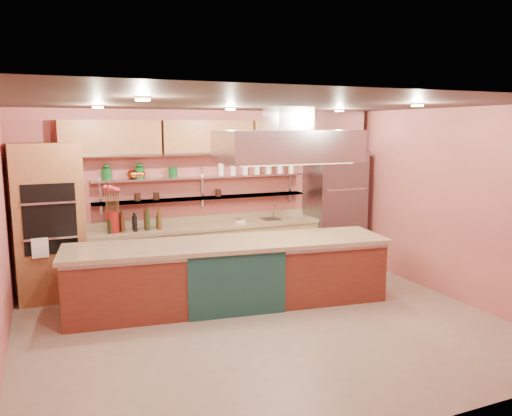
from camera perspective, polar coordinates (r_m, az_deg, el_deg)
name	(u,v)px	position (r m, az deg, el deg)	size (l,w,h in m)	color
floor	(265,326)	(6.58, 0.98, -13.37)	(6.00, 5.00, 0.02)	gray
ceiling	(265,103)	(6.08, 1.05, 11.88)	(6.00, 5.00, 0.02)	black
wall_back	(205,194)	(8.49, -5.89, 1.61)	(6.00, 0.04, 2.80)	#BD5D59
wall_front	(395,272)	(4.09, 15.58, -7.01)	(6.00, 0.04, 2.80)	#BD5D59
wall_right	(451,204)	(7.88, 21.36, 0.43)	(0.04, 5.00, 2.80)	#BD5D59
oven_stack	(50,222)	(7.85, -22.48, -1.53)	(0.95, 0.64, 2.30)	#945C36
refrigerator	(334,209)	(9.20, 8.96, -0.08)	(0.95, 0.72, 2.10)	slate
back_counter	(208,252)	(8.37, -5.50, -5.01)	(3.84, 0.64, 0.93)	tan
wall_shelf_lower	(204,198)	(8.36, -5.94, 1.14)	(3.60, 0.26, 0.03)	#B6B8BE
wall_shelf_upper	(204,177)	(8.32, -5.98, 3.53)	(3.60, 0.26, 0.03)	#B6B8BE
upper_cabinets	(207,138)	(8.25, -5.62, 8.01)	(4.60, 0.36, 0.55)	#945C36
range_hood	(288,146)	(7.22, 3.64, 7.08)	(2.00, 1.00, 0.45)	#B6B8BE
ceiling_downlights	(259,106)	(6.26, 0.29, 11.53)	(4.00, 2.80, 0.02)	#FFE5A5
island	(230,273)	(7.16, -3.01, -7.47)	(4.44, 0.96, 0.93)	maroon
flower_vase	(113,222)	(7.88, -16.01, -1.54)	(0.19, 0.19, 0.33)	maroon
oil_bottle_cluster	(135,222)	(7.93, -13.70, -1.56)	(0.87, 0.25, 0.28)	black
kitchen_scale	(240,220)	(8.40, -1.87, -1.37)	(0.16, 0.12, 0.09)	white
bar_faucet	(273,213)	(8.73, 1.98, -0.52)	(0.03, 0.03, 0.22)	silver
copper_kettle	(133,174)	(8.05, -13.90, 3.76)	(0.18, 0.18, 0.15)	#C6602D
green_canister	(173,172)	(8.18, -9.46, 4.06)	(0.14, 0.14, 0.17)	#104B1B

